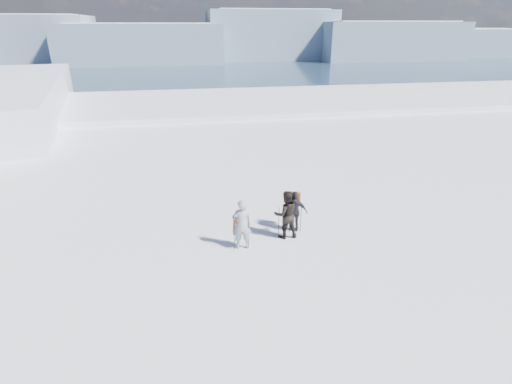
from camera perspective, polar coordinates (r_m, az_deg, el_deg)
lake_basin at (r=44.05m, az=-3.47°, el=4.05°), size 820.00×820.00×71.62m
far_mountain_range at (r=467.71m, az=-6.69°, el=20.90°), size 770.00×110.00×53.00m
skier_grey at (r=14.53m, az=-2.04°, el=-4.65°), size 0.73×0.49×1.94m
skier_dark at (r=15.31m, az=4.27°, el=-3.20°), size 0.95×0.75×1.93m
skier_pack at (r=15.85m, az=5.55°, el=-2.77°), size 1.07×0.74×1.69m
backpack at (r=15.65m, az=5.79°, el=1.23°), size 0.41×0.32×0.50m
ski_poles at (r=15.25m, az=2.60°, el=-4.65°), size 2.82×0.99×1.37m
skis_loose at (r=16.59m, az=-2.82°, el=-4.66°), size 0.45×1.70×0.03m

